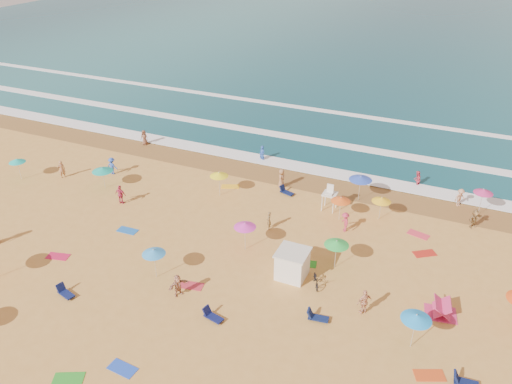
% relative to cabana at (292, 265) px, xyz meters
% --- Properties ---
extents(ground, '(220.00, 220.00, 0.00)m').
position_rel_cabana_xyz_m(ground, '(-5.08, 1.79, -1.00)').
color(ground, gold).
rests_on(ground, ground).
extents(ocean, '(220.00, 140.00, 0.18)m').
position_rel_cabana_xyz_m(ocean, '(-5.08, 85.79, -1.00)').
color(ocean, '#0C4756').
rests_on(ocean, ground).
extents(wet_sand, '(220.00, 220.00, 0.00)m').
position_rel_cabana_xyz_m(wet_sand, '(-5.08, 14.29, -0.99)').
color(wet_sand, olive).
rests_on(wet_sand, ground).
extents(surf_foam, '(200.00, 18.70, 0.05)m').
position_rel_cabana_xyz_m(surf_foam, '(-5.08, 23.11, -0.90)').
color(surf_foam, white).
rests_on(surf_foam, ground).
extents(cabana, '(2.00, 2.00, 2.00)m').
position_rel_cabana_xyz_m(cabana, '(0.00, 0.00, 0.00)').
color(cabana, white).
rests_on(cabana, ground).
extents(cabana_roof, '(2.20, 2.20, 0.12)m').
position_rel_cabana_xyz_m(cabana_roof, '(0.00, 0.00, 1.06)').
color(cabana_roof, silver).
rests_on(cabana_roof, cabana).
extents(bicycle, '(1.31, 1.87, 0.93)m').
position_rel_cabana_xyz_m(bicycle, '(1.90, -0.30, -0.53)').
color(bicycle, black).
rests_on(bicycle, ground).
extents(lifeguard_stand, '(1.20, 1.20, 2.10)m').
position_rel_cabana_xyz_m(lifeguard_stand, '(-0.26, 10.00, 0.05)').
color(lifeguard_stand, white).
rests_on(lifeguard_stand, ground).
extents(beach_umbrellas, '(52.43, 30.09, 0.79)m').
position_rel_cabana_xyz_m(beach_umbrellas, '(-5.10, 1.66, 1.17)').
color(beach_umbrellas, orange).
rests_on(beach_umbrellas, ground).
extents(loungers, '(57.34, 20.18, 0.34)m').
position_rel_cabana_xyz_m(loungers, '(0.75, -1.66, -0.83)').
color(loungers, navy).
rests_on(loungers, ground).
extents(towels, '(29.10, 25.30, 0.03)m').
position_rel_cabana_xyz_m(towels, '(-3.52, -1.18, -0.98)').
color(towels, '#C71847').
rests_on(towels, ground).
extents(beachgoers, '(38.54, 27.28, 2.13)m').
position_rel_cabana_xyz_m(beachgoers, '(-7.09, 6.41, -0.16)').
color(beachgoers, tan).
rests_on(beachgoers, ground).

